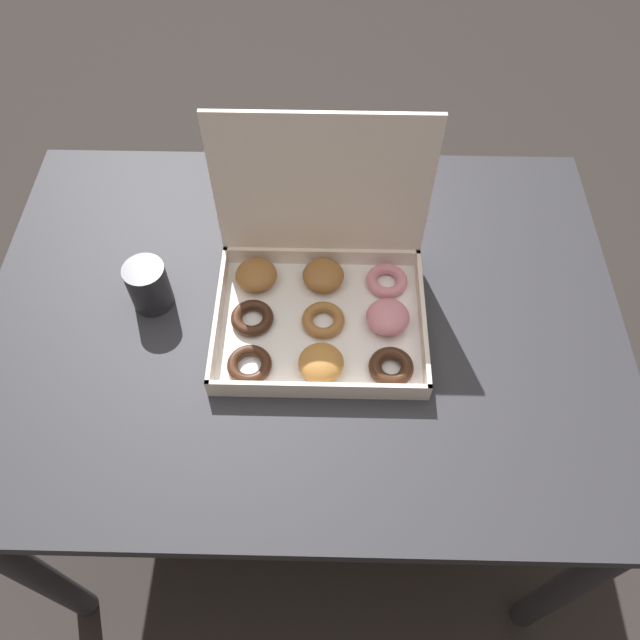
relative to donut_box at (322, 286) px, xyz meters
The scene contains 4 objects.
ground_plane 0.82m from the donut_box, 159.00° to the right, with size 8.00×8.00×0.00m, color #2D2826.
dining_table 0.17m from the donut_box, 159.00° to the right, with size 1.20×0.88×0.76m.
donut_box is the anchor object (origin of this frame).
coffee_mug 0.32m from the donut_box, behind, with size 0.08×0.08×0.10m.
Camera 1 is at (0.05, -0.66, 1.72)m, focal length 35.00 mm.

